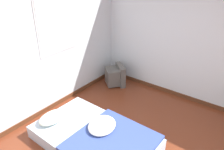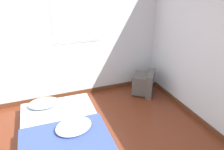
{
  "view_description": "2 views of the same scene",
  "coord_description": "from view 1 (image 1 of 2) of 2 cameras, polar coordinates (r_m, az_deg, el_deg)",
  "views": [
    {
      "loc": [
        -1.8,
        -0.78,
        2.66
      ],
      "look_at": [
        1.28,
        1.56,
        0.71
      ],
      "focal_mm": 35.0,
      "sensor_mm": 36.0,
      "label": 1
    },
    {
      "loc": [
        -0.06,
        -1.52,
        2.3
      ],
      "look_at": [
        1.14,
        1.6,
        0.77
      ],
      "focal_mm": 35.0,
      "sensor_mm": 36.0,
      "label": 2
    }
  ],
  "objects": [
    {
      "name": "wall_back",
      "position": [
        4.01,
        -22.5,
        4.72
      ],
      "size": [
        7.32,
        0.08,
        2.6
      ],
      "color": "silver",
      "rests_on": "ground_plane"
    },
    {
      "name": "crt_tv",
      "position": [
        5.34,
        0.95,
        -0.18
      ],
      "size": [
        0.6,
        0.61,
        0.5
      ],
      "color": "#56514C",
      "rests_on": "ground_plane"
    },
    {
      "name": "mattress_bed",
      "position": [
        3.72,
        -4.61,
        -15.92
      ],
      "size": [
        1.24,
        2.02,
        0.37
      ],
      "color": "silver",
      "rests_on": "ground_plane"
    },
    {
      "name": "wall_right",
      "position": [
        4.58,
        25.8,
        6.6
      ],
      "size": [
        0.08,
        7.39,
        2.6
      ],
      "color": "silver",
      "rests_on": "ground_plane"
    }
  ]
}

